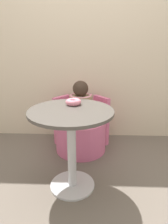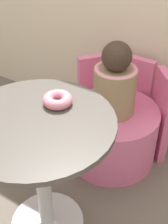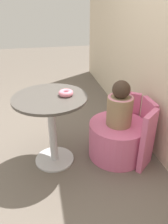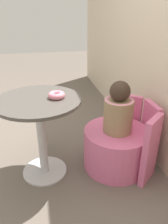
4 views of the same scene
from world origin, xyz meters
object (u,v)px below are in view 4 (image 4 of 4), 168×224
at_px(child_figure, 119,110).
at_px(donut, 57,95).
at_px(tub_chair, 116,148).
at_px(round_table, 40,121).

bearing_deg(child_figure, donut, -93.60).
xyz_separation_m(tub_chair, donut, (-0.03, -0.51, 0.55)).
bearing_deg(child_figure, tub_chair, 0.00).
relative_size(tub_chair, donut, 4.41).
bearing_deg(tub_chair, round_table, -93.51).
xyz_separation_m(round_table, donut, (0.01, 0.14, 0.21)).
relative_size(round_table, child_figure, 1.58).
bearing_deg(round_table, child_figure, 86.49).
bearing_deg(tub_chair, donut, -93.60).
distance_m(tub_chair, donut, 0.75).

